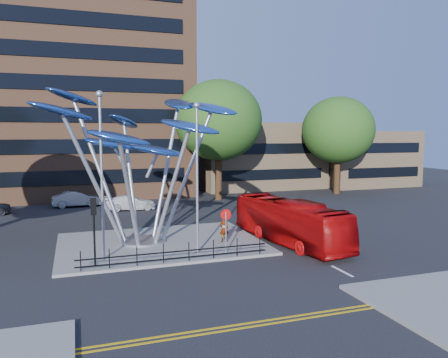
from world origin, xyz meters
name	(u,v)px	position (x,y,z in m)	size (l,w,h in m)	color
ground	(204,273)	(0.00, 0.00, 0.00)	(120.00, 120.00, 0.00)	black
traffic_island	(161,244)	(-1.00, 6.00, 0.07)	(12.00, 9.00, 0.15)	slate
double_yellow_near	(251,323)	(0.00, -6.00, 0.01)	(40.00, 0.12, 0.01)	gold
double_yellow_far	(255,326)	(0.00, -6.30, 0.01)	(40.00, 0.12, 0.01)	gold
brick_tower	(69,58)	(-6.00, 32.00, 15.00)	(25.00, 15.00, 30.00)	brown
low_building_near	(259,156)	(16.00, 30.00, 4.00)	(15.00, 8.00, 8.00)	tan
low_building_far	(364,158)	(30.00, 28.00, 3.50)	(12.00, 8.00, 7.00)	tan
tree_right	(218,121)	(8.00, 22.00, 8.04)	(8.80, 8.80, 12.11)	black
tree_far	(338,130)	(22.00, 22.00, 7.11)	(8.00, 8.00, 10.81)	black
leaf_sculpture	(139,132)	(-2.07, 6.68, 6.87)	(12.72, 9.54, 9.51)	#9EA0A5
street_lamp_left	(101,161)	(-4.50, 3.50, 5.36)	(0.36, 0.36, 8.80)	#9EA0A5
street_lamp_right	(197,164)	(0.50, 3.00, 5.09)	(0.36, 0.36, 8.30)	#9EA0A5
traffic_light_island	(94,217)	(-5.00, 2.50, 2.61)	(0.28, 0.18, 3.42)	black
no_entry_sign_island	(226,223)	(2.00, 2.52, 1.82)	(0.60, 0.10, 2.45)	#9EA0A5
pedestrian_railing_front	(176,254)	(-1.00, 1.70, 0.55)	(10.00, 0.06, 1.00)	black
red_bus	(289,222)	(6.60, 3.82, 1.36)	(2.28, 9.74, 2.71)	#A30708
pedestrian	(224,229)	(2.69, 4.86, 0.97)	(0.60, 0.39, 1.64)	gray
parked_car_mid	(77,199)	(-5.72, 22.26, 0.72)	(1.52, 4.36, 1.44)	#999BA0
parked_car_right	(131,203)	(-1.22, 18.98, 0.64)	(1.81, 4.44, 1.29)	silver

